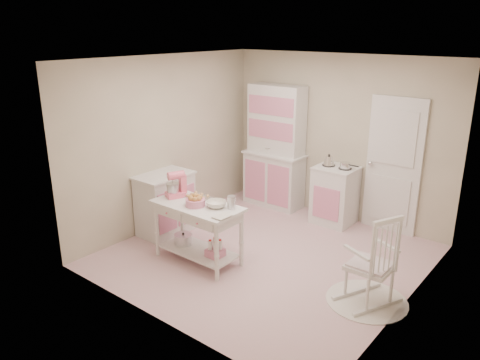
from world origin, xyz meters
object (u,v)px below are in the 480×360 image
base_cabinet (165,204)px  stand_mixer (175,185)px  rocking_chair (371,258)px  work_table (198,233)px  bread_basket (195,202)px  stove (335,195)px  hutch (275,147)px

base_cabinet → stand_mixer: size_ratio=2.71×
rocking_chair → stand_mixer: size_ratio=3.24×
work_table → bread_basket: 0.45m
work_table → stove: bearing=70.9°
base_cabinet → stand_mixer: bearing=-29.4°
hutch → base_cabinet: (-0.60, -1.98, -0.58)m
stove → base_cabinet: (-1.80, -1.93, 0.00)m
work_table → base_cabinet: bearing=160.8°
base_cabinet → rocking_chair: (3.18, 0.13, 0.09)m
stove → work_table: stove is taller
stand_mixer → bread_basket: 0.46m
hutch → rocking_chair: size_ratio=1.89×
stove → stand_mixer: size_ratio=2.71×
work_table → stand_mixer: size_ratio=3.53×
stove → rocking_chair: (1.38, -1.79, 0.09)m
work_table → stand_mixer: stand_mixer is taller
stove → bread_basket: bearing=-108.3°
base_cabinet → rocking_chair: size_ratio=0.84×
bread_basket → stand_mixer: bearing=171.0°
stove → rocking_chair: size_ratio=0.84×
hutch → stand_mixer: (-0.01, -2.31, -0.07)m
bread_basket → rocking_chair: bearing=13.9°
base_cabinet → bread_basket: base_cabinet is taller
rocking_chair → stove: bearing=152.1°
hutch → work_table: 2.45m
rocking_chair → bread_basket: (-2.16, -0.53, 0.30)m
bread_basket → hutch: bearing=100.2°
stand_mixer → hutch: bearing=113.6°
stove → stand_mixer: stand_mixer is taller
rocking_chair → bread_basket: 2.24m
hutch → work_table: bearing=-80.0°
hutch → stove: size_ratio=2.26×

